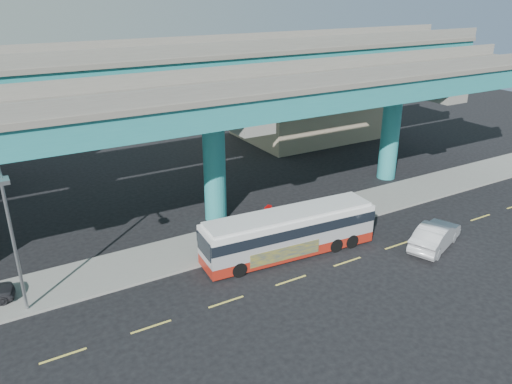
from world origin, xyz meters
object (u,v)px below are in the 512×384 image
sedan (435,236)px  stop_sign (268,215)px  transit_bus (289,231)px  street_lamp (10,221)px

sedan → stop_sign: 10.38m
transit_bus → stop_sign: bearing=103.3°
sedan → stop_sign: bearing=34.7°
transit_bus → stop_sign: transit_bus is taller
transit_bus → stop_sign: 2.00m
transit_bus → stop_sign: size_ratio=4.49×
transit_bus → street_lamp: size_ratio=1.41×
stop_sign → street_lamp: bearing=-162.3°
transit_bus → sedan: size_ratio=2.16×
sedan → street_lamp: size_ratio=0.65×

